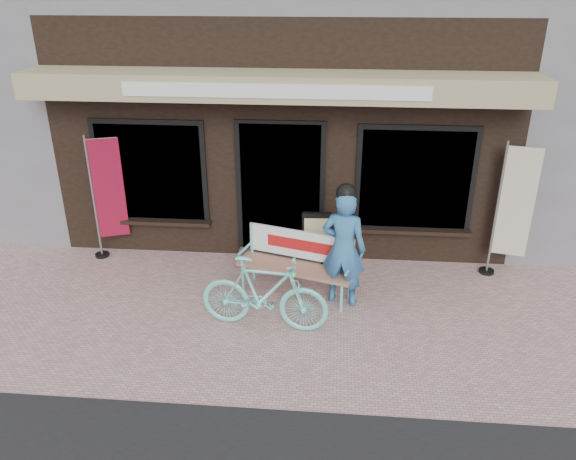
# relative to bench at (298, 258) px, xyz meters

# --- Properties ---
(ground) EXTENTS (70.00, 70.00, 0.00)m
(ground) POSITION_rel_bench_xyz_m (-0.34, -0.92, -0.52)
(ground) COLOR #C79C98
(ground) RESTS_ON ground
(storefront) EXTENTS (7.00, 6.77, 6.00)m
(storefront) POSITION_rel_bench_xyz_m (-0.34, 4.04, 2.47)
(storefront) COLOR black
(storefront) RESTS_ON ground
(bench) EXTENTS (1.69, 0.87, 0.89)m
(bench) POSITION_rel_bench_xyz_m (0.00, 0.00, 0.00)
(bench) COLOR #74E2D4
(bench) RESTS_ON ground
(person) EXTENTS (0.67, 0.52, 1.72)m
(person) POSITION_rel_bench_xyz_m (0.62, -0.23, 0.33)
(person) COLOR teal
(person) RESTS_ON ground
(bicycle) EXTENTS (1.68, 0.64, 0.99)m
(bicycle) POSITION_rel_bench_xyz_m (-0.35, -0.93, -0.03)
(bicycle) COLOR #74E2D4
(bicycle) RESTS_ON ground
(nobori_red) EXTENTS (0.58, 0.31, 1.99)m
(nobori_red) POSITION_rel_bench_xyz_m (-3.01, 0.87, 0.50)
(nobori_red) COLOR gray
(nobori_red) RESTS_ON ground
(nobori_cream) EXTENTS (0.61, 0.26, 2.05)m
(nobori_cream) POSITION_rel_bench_xyz_m (3.02, 0.74, 0.54)
(nobori_cream) COLOR gray
(nobori_cream) RESTS_ON ground
(menu_stand) EXTENTS (0.45, 0.12, 0.89)m
(menu_stand) POSITION_rel_bench_xyz_m (0.23, 0.77, -0.06)
(menu_stand) COLOR black
(menu_stand) RESTS_ON ground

